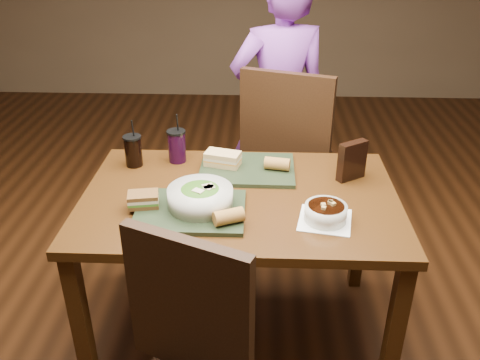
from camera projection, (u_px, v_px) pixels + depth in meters
name	position (u px, v px, depth m)	size (l,w,h in m)	color
ground	(240.00, 330.00, 2.44)	(6.00, 6.00, 0.00)	#381C0B
dining_table	(240.00, 214.00, 2.13)	(1.30, 0.85, 0.75)	#40240C
chair_far	(283.00, 154.00, 2.77)	(0.61, 0.62, 1.10)	black
diner	(279.00, 108.00, 2.92)	(0.57, 0.37, 1.56)	purple
tray_near	(190.00, 211.00, 1.96)	(0.42, 0.32, 0.02)	black
tray_far	(247.00, 169.00, 2.28)	(0.42, 0.32, 0.02)	black
salad_bowl	(200.00, 196.00, 1.96)	(0.25, 0.25, 0.08)	silver
soup_bowl	(326.00, 212.00, 1.90)	(0.22, 0.22, 0.08)	white
sandwich_near	(143.00, 199.00, 1.97)	(0.13, 0.10, 0.06)	#593819
sandwich_far	(223.00, 159.00, 2.28)	(0.17, 0.12, 0.06)	tan
baguette_near	(229.00, 216.00, 1.86)	(0.06, 0.06, 0.11)	#AD7533
baguette_far	(277.00, 164.00, 2.24)	(0.06, 0.06, 0.11)	#AD7533
cup_cola	(133.00, 151.00, 2.30)	(0.08, 0.08, 0.22)	black
cup_berry	(177.00, 146.00, 2.34)	(0.09, 0.09, 0.23)	black
chip_bag	(352.00, 161.00, 2.18)	(0.13, 0.04, 0.17)	black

